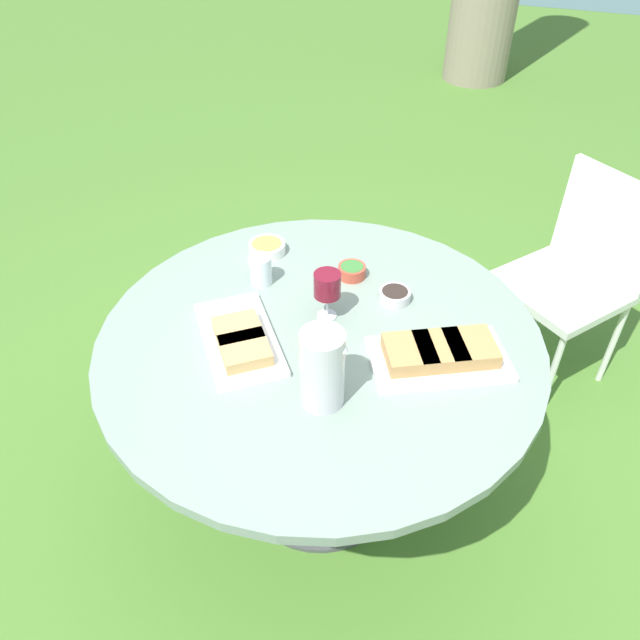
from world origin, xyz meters
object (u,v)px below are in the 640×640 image
dining_table (320,362)px  water_pitcher (322,369)px  chair_near_right (578,267)px  wine_glass (327,286)px

dining_table → water_pitcher: size_ratio=5.79×
chair_near_right → water_pitcher: size_ratio=3.87×
chair_near_right → wine_glass: bearing=-131.6°
chair_near_right → wine_glass: (-0.77, -0.86, 0.32)m
dining_table → wine_glass: 0.25m
dining_table → chair_near_right: size_ratio=1.50×
chair_near_right → wine_glass: wine_glass is taller
water_pitcher → wine_glass: water_pitcher is taller
water_pitcher → chair_near_right: bearing=60.9°
water_pitcher → wine_glass: size_ratio=1.43×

